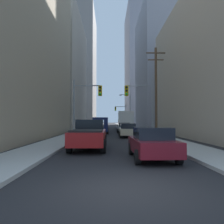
% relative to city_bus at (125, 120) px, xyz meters
% --- Properties ---
extents(ground_plane, '(400.00, 400.00, 0.00)m').
position_rel_city_bus_xyz_m(ground_plane, '(-2.62, -35.62, -1.93)').
color(ground_plane, black).
extents(sidewalk_left, '(2.64, 160.00, 0.15)m').
position_rel_city_bus_xyz_m(sidewalk_left, '(-7.33, 14.38, -1.85)').
color(sidewalk_left, '#9E9E99').
rests_on(sidewalk_left, ground).
extents(sidewalk_right, '(2.64, 160.00, 0.15)m').
position_rel_city_bus_xyz_m(sidewalk_right, '(2.10, 14.38, -1.85)').
color(sidewalk_right, '#9E9E99').
rests_on(sidewalk_right, ground).
extents(city_bus, '(2.90, 11.58, 3.40)m').
position_rel_city_bus_xyz_m(city_bus, '(0.00, 0.00, 0.00)').
color(city_bus, silver).
rests_on(city_bus, ground).
extents(pickup_truck_red, '(2.20, 5.42, 1.90)m').
position_rel_city_bus_xyz_m(pickup_truck_red, '(-4.34, -27.14, -1.00)').
color(pickup_truck_red, maroon).
rests_on(pickup_truck_red, ground).
extents(cargo_van_navy, '(2.16, 5.22, 2.26)m').
position_rel_city_bus_xyz_m(cargo_van_navy, '(-4.18, -10.19, -0.64)').
color(cargo_van_navy, '#141E4C').
rests_on(cargo_van_navy, ground).
extents(sedan_maroon, '(1.95, 4.24, 1.52)m').
position_rel_city_bus_xyz_m(sedan_maroon, '(-1.02, -30.97, -1.16)').
color(sedan_maroon, maroon).
rests_on(sedan_maroon, ground).
extents(sedan_beige, '(1.95, 4.24, 1.52)m').
position_rel_city_bus_xyz_m(sedan_beige, '(-0.95, -17.08, -1.16)').
color(sedan_beige, '#C6B793').
rests_on(sedan_beige, ground).
extents(sedan_silver, '(1.95, 4.26, 1.52)m').
position_rel_city_bus_xyz_m(sedan_silver, '(-0.85, -8.76, -1.16)').
color(sedan_silver, '#B7BABF').
rests_on(sedan_silver, ground).
extents(traffic_signal_near_left, '(2.94, 0.44, 6.00)m').
position_rel_city_bus_xyz_m(traffic_signal_near_left, '(-5.39, -19.09, 2.07)').
color(traffic_signal_near_left, gray).
rests_on(traffic_signal_near_left, ground).
extents(traffic_signal_near_right, '(2.92, 0.44, 6.00)m').
position_rel_city_bus_xyz_m(traffic_signal_near_right, '(0.17, -19.09, 2.07)').
color(traffic_signal_near_right, gray).
rests_on(traffic_signal_near_right, ground).
extents(traffic_signal_far_right, '(2.97, 0.44, 6.00)m').
position_rel_city_bus_xyz_m(traffic_signal_far_right, '(0.15, 15.04, 2.07)').
color(traffic_signal_far_right, gray).
rests_on(traffic_signal_far_right, ground).
extents(utility_pole_right, '(2.20, 0.28, 10.24)m').
position_rel_city_bus_xyz_m(utility_pole_right, '(2.36, -16.33, 3.47)').
color(utility_pole_right, brown).
rests_on(utility_pole_right, ground).
extents(street_lamp_right, '(2.41, 0.32, 7.50)m').
position_rel_city_bus_xyz_m(street_lamp_right, '(1.10, 4.80, 2.61)').
color(street_lamp_right, gray).
rests_on(street_lamp_right, ground).
extents(building_left_mid_office, '(16.51, 25.30, 25.72)m').
position_rel_city_bus_xyz_m(building_left_mid_office, '(-17.78, 9.92, 10.93)').
color(building_left_mid_office, '#B7A893').
rests_on(building_left_mid_office, ground).
extents(building_left_far_tower, '(20.30, 26.62, 49.63)m').
position_rel_city_bus_xyz_m(building_left_far_tower, '(-19.34, 56.27, 22.89)').
color(building_left_far_tower, gray).
rests_on(building_left_far_tower, ground).
extents(building_right_mid_block, '(19.73, 19.35, 27.72)m').
position_rel_city_bus_xyz_m(building_right_mid_block, '(14.23, 10.25, 11.93)').
color(building_right_mid_block, '#93939E').
rests_on(building_right_mid_block, ground).
extents(building_right_far_highrise, '(15.21, 26.60, 48.96)m').
position_rel_city_bus_xyz_m(building_right_far_highrise, '(12.23, 50.76, 22.55)').
color(building_right_far_highrise, '#93939E').
rests_on(building_right_far_highrise, ground).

